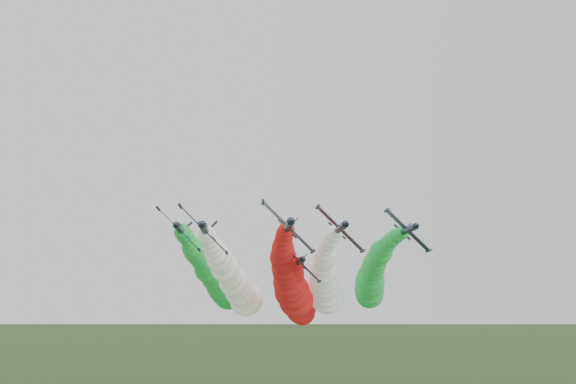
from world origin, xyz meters
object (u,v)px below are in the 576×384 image
object	(u,v)px
jet_inner_right	(325,282)
jet_outer_right	(372,279)
jet_outer_left	(217,280)
jet_inner_left	(236,284)
jet_trail	(298,299)
jet_lead	(291,285)

from	to	relation	value
jet_inner_right	jet_outer_right	xyz separation A→B (m)	(12.27, 5.62, 1.03)
jet_inner_right	jet_outer_left	distance (m)	26.15
jet_inner_left	jet_inner_right	bearing A→B (deg)	10.28
jet_inner_left	jet_trail	bearing A→B (deg)	45.57
jet_inner_left	jet_outer_left	xyz separation A→B (m)	(-4.75, 10.35, 1.30)
jet_lead	jet_outer_left	world-z (taller)	jet_outer_left
jet_inner_right	jet_inner_left	bearing A→B (deg)	-169.72
jet_inner_left	jet_outer_right	world-z (taller)	jet_outer_right
jet_lead	jet_outer_left	bearing A→B (deg)	137.98
jet_outer_right	jet_trail	xyz separation A→B (m)	(-17.46, 6.31, -4.64)
jet_inner_right	jet_outer_right	size ratio (longest dim) A/B	1.01
jet_lead	jet_inner_left	distance (m)	12.80
jet_outer_right	jet_trail	bearing A→B (deg)	160.14
jet_inner_left	jet_outer_left	size ratio (longest dim) A/B	1.00
jet_outer_right	jet_outer_left	bearing A→B (deg)	178.46
jet_outer_left	jet_outer_right	xyz separation A→B (m)	(37.55, -1.01, 0.18)
jet_inner_left	jet_inner_right	distance (m)	20.87
jet_outer_left	jet_outer_right	world-z (taller)	jet_outer_right
jet_outer_left	jet_inner_left	bearing A→B (deg)	-65.34
jet_lead	jet_outer_right	size ratio (longest dim) A/B	1.01
jet_inner_left	jet_lead	bearing A→B (deg)	-21.38
jet_lead	jet_outer_left	distance (m)	22.49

